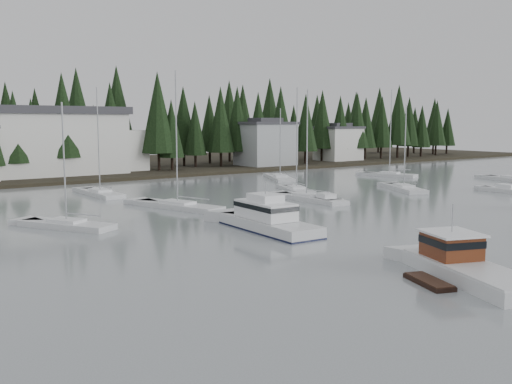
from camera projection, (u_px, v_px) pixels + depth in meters
far_shore_land at (51, 170)px, 106.40m from camera, size 240.00×54.00×1.00m
conifer_treeline at (71, 174)px, 97.63m from camera, size 200.00×22.00×20.00m
house_east_a at (265, 143)px, 111.95m from camera, size 10.60×8.48×9.25m
house_east_b at (338, 143)px, 126.61m from camera, size 9.54×7.42×8.25m
harbor_inn at (59, 142)px, 92.26m from camera, size 29.50×11.50×10.90m
lobster_boat_brown at (464, 270)px, 32.53m from camera, size 6.86×10.03×4.71m
cabin_cruiser_center at (268, 222)px, 47.11m from camera, size 4.01×11.00×4.65m
sailboat_0 at (280, 179)px, 89.03m from camera, size 6.49×9.48×11.59m
sailboat_1 at (178, 207)px, 59.41m from camera, size 5.67×11.23×14.66m
sailboat_2 at (100, 195)px, 69.90m from camera, size 2.57×9.78×13.64m
sailboat_3 at (389, 176)px, 94.26m from camera, size 5.25×9.23×14.74m
sailboat_5 at (306, 199)px, 65.58m from camera, size 2.94×9.22×13.12m
sailboat_6 at (296, 191)px, 73.13m from camera, size 5.44×8.58×13.81m
sailboat_10 at (404, 190)px, 75.08m from camera, size 6.65×9.58×11.70m
sailboat_11 at (67, 227)px, 48.32m from camera, size 6.45×8.86×11.10m
runabout_1 at (326, 201)px, 63.63m from camera, size 3.52×6.57×1.42m
runabout_2 at (506, 191)px, 72.97m from camera, size 2.34×6.72×1.42m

